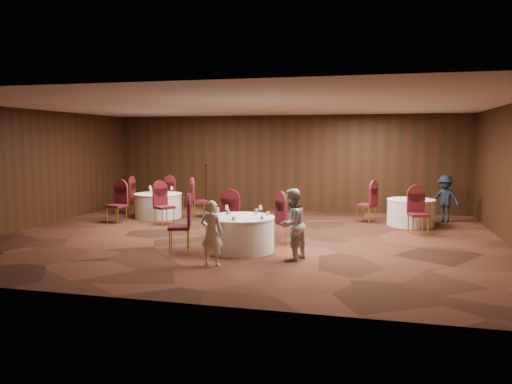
% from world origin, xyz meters
% --- Properties ---
extents(ground, '(12.00, 12.00, 0.00)m').
position_xyz_m(ground, '(0.00, 0.00, 0.00)').
color(ground, black).
rests_on(ground, ground).
extents(room_shell, '(12.00, 12.00, 12.00)m').
position_xyz_m(room_shell, '(0.00, 0.00, 1.96)').
color(room_shell, silver).
rests_on(room_shell, ground).
extents(table_main, '(1.50, 1.50, 0.74)m').
position_xyz_m(table_main, '(0.25, -1.46, 0.38)').
color(table_main, white).
rests_on(table_main, ground).
extents(table_left, '(1.45, 1.45, 0.74)m').
position_xyz_m(table_left, '(-3.43, 2.38, 0.38)').
color(table_left, white).
rests_on(table_left, ground).
extents(table_right, '(1.30, 1.30, 0.74)m').
position_xyz_m(table_right, '(4.00, 2.71, 0.38)').
color(table_right, white).
rests_on(table_right, ground).
extents(chairs_main, '(2.91, 2.01, 1.00)m').
position_xyz_m(chairs_main, '(-0.05, -0.82, 0.50)').
color(chairs_main, '#46120E').
rests_on(chairs_main, ground).
extents(chairs_left, '(3.15, 3.12, 1.00)m').
position_xyz_m(chairs_left, '(-3.47, 2.33, 0.50)').
color(chairs_left, '#46120E').
rests_on(chairs_left, ground).
extents(chairs_right, '(2.00, 2.20, 1.00)m').
position_xyz_m(chairs_right, '(3.45, 2.28, 0.50)').
color(chairs_right, '#46120E').
rests_on(chairs_right, ground).
extents(tabletop_main, '(1.10, 1.01, 0.22)m').
position_xyz_m(tabletop_main, '(0.40, -1.56, 0.84)').
color(tabletop_main, silver).
rests_on(tabletop_main, table_main).
extents(tabletop_left, '(0.85, 0.74, 0.22)m').
position_xyz_m(tabletop_left, '(-3.44, 2.37, 0.82)').
color(tabletop_left, silver).
rests_on(tabletop_left, table_left).
extents(tabletop_right, '(0.08, 0.08, 0.22)m').
position_xyz_m(tabletop_right, '(4.22, 2.43, 0.90)').
color(tabletop_right, silver).
rests_on(tabletop_right, table_right).
extents(mic_stand, '(0.24, 0.24, 1.54)m').
position_xyz_m(mic_stand, '(-2.56, 4.26, 0.44)').
color(mic_stand, black).
rests_on(mic_stand, ground).
extents(woman_a, '(0.48, 0.34, 1.25)m').
position_xyz_m(woman_a, '(0.08, -2.80, 0.62)').
color(woman_a, white).
rests_on(woman_a, ground).
extents(woman_b, '(0.77, 0.85, 1.42)m').
position_xyz_m(woman_b, '(1.48, -2.02, 0.71)').
color(woman_b, '#B8B8BD').
rests_on(woman_b, ground).
extents(man_c, '(1.02, 0.87, 1.36)m').
position_xyz_m(man_c, '(4.99, 3.60, 0.68)').
color(man_c, black).
rests_on(man_c, ground).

